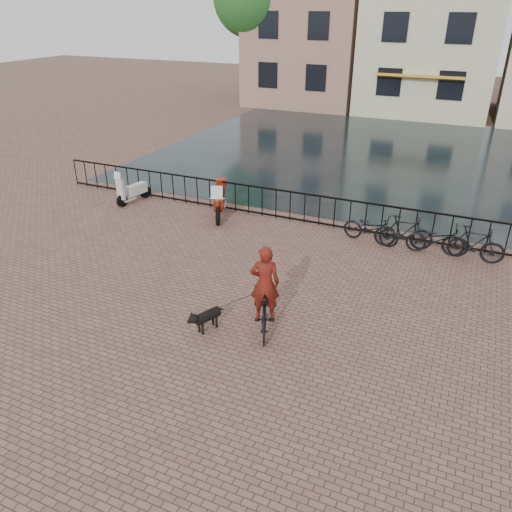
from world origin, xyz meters
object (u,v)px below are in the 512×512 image
at_px(motorcycle, 220,197).
at_px(scooter, 133,185).
at_px(cyclist, 265,295).
at_px(dog, 208,319).

relative_size(motorcycle, scooter, 1.34).
bearing_deg(motorcycle, cyclist, -76.86).
distance_m(dog, scooter, 8.59).
xyz_separation_m(cyclist, motorcycle, (-3.96, 5.46, -0.22)).
height_order(dog, motorcycle, motorcycle).
bearing_deg(dog, cyclist, 47.04).
height_order(cyclist, motorcycle, cyclist).
relative_size(cyclist, dog, 2.69).
bearing_deg(scooter, motorcycle, 12.71).
bearing_deg(cyclist, scooter, -57.79).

